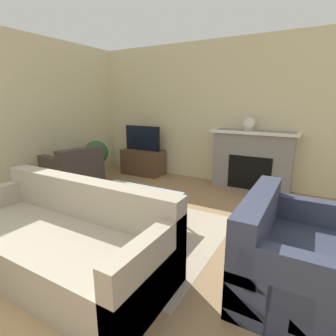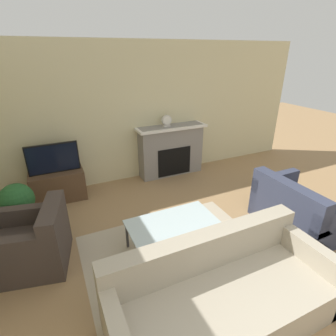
# 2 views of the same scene
# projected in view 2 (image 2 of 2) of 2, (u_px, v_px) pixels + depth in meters

# --- Properties ---
(wall_back) EXTENTS (8.09, 0.06, 2.70)m
(wall_back) POSITION_uv_depth(u_px,v_px,m) (126.00, 115.00, 5.13)
(wall_back) COLOR beige
(wall_back) RESTS_ON ground_plane
(area_rug) EXTENTS (2.38, 1.93, 0.00)m
(area_rug) POSITION_uv_depth(u_px,v_px,m) (178.00, 256.00, 3.49)
(area_rug) COLOR #B7A88E
(area_rug) RESTS_ON ground_plane
(fireplace) EXTENTS (1.49, 0.41, 1.08)m
(fireplace) POSITION_uv_depth(u_px,v_px,m) (171.00, 149.00, 5.61)
(fireplace) COLOR gray
(fireplace) RESTS_ON ground_plane
(tv_stand) EXTENTS (0.91, 0.48, 0.54)m
(tv_stand) POSITION_uv_depth(u_px,v_px,m) (58.00, 186.00, 4.73)
(tv_stand) COLOR brown
(tv_stand) RESTS_ON ground_plane
(tv) EXTENTS (0.85, 0.06, 0.52)m
(tv) POSITION_uv_depth(u_px,v_px,m) (53.00, 158.00, 4.50)
(tv) COLOR black
(tv) RESTS_ON tv_stand
(couch_sectional) EXTENTS (2.24, 0.96, 0.82)m
(couch_sectional) POSITION_uv_depth(u_px,v_px,m) (222.00, 297.00, 2.57)
(couch_sectional) COLOR #9E937F
(couch_sectional) RESTS_ON ground_plane
(couch_loveseat) EXTENTS (0.90, 1.24, 0.82)m
(couch_loveseat) POSITION_uv_depth(u_px,v_px,m) (298.00, 210.00, 3.95)
(couch_loveseat) COLOR #33384C
(couch_loveseat) RESTS_ON ground_plane
(armchair_by_window) EXTENTS (1.02, 0.96, 0.82)m
(armchair_by_window) POSITION_uv_depth(u_px,v_px,m) (33.00, 245.00, 3.25)
(armchair_by_window) COLOR #3D332D
(armchair_by_window) RESTS_ON ground_plane
(coffee_table) EXTENTS (1.18, 0.73, 0.43)m
(coffee_table) POSITION_uv_depth(u_px,v_px,m) (174.00, 226.00, 3.43)
(coffee_table) COLOR #333338
(coffee_table) RESTS_ON ground_plane
(potted_plant) EXTENTS (0.48, 0.48, 0.81)m
(potted_plant) POSITION_uv_depth(u_px,v_px,m) (18.00, 204.00, 3.72)
(potted_plant) COLOR #AD704C
(potted_plant) RESTS_ON ground_plane
(mantel_clock) EXTENTS (0.20, 0.07, 0.23)m
(mantel_clock) POSITION_uv_depth(u_px,v_px,m) (167.00, 121.00, 5.32)
(mantel_clock) COLOR beige
(mantel_clock) RESTS_ON fireplace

